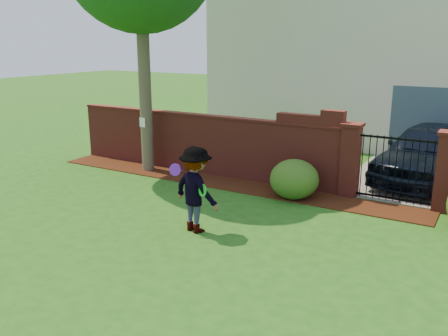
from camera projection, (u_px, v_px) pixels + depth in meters
The scene contains 14 objects.
ground at pixel (180, 230), 10.05m from camera, with size 80.00×80.00×0.01m, color #245A16.
mulch_bed at pixel (222, 183), 13.29m from camera, with size 11.10×1.08×0.03m, color #341609.
brick_wall at pixel (202, 142), 14.13m from camera, with size 8.70×0.31×2.16m.
pillar_left at pixel (350, 160), 11.97m from camera, with size 0.50×0.50×1.88m.
pillar_right at pixel (446, 171), 10.89m from camera, with size 0.50×0.50×1.88m.
iron_gate at pixel (396, 169), 11.46m from camera, with size 1.78×0.03×1.60m.
driveway at pixel (419, 167), 15.01m from camera, with size 3.20×8.00×0.01m, color gray.
house at pixel (377, 58), 18.74m from camera, with size 12.40×6.40×6.30m.
car at pixel (425, 154), 13.16m from camera, with size 1.93×4.79×1.63m, color black.
paper_notice at pixel (142, 122), 14.09m from camera, with size 0.20×0.01×0.28m, color white.
shrub_left at pixel (294, 179), 11.91m from camera, with size 1.22×1.22×1.00m, color #255519.
man at pixel (194, 190), 9.74m from camera, with size 1.16×0.67×1.80m, color gray.
frisbee_purple at pixel (175, 170), 9.66m from camera, with size 0.25×0.25×0.02m, color #671CB5.
frisbee_green at pixel (202, 190), 9.45m from camera, with size 0.26×0.26×0.02m, color green.
Camera 1 is at (5.54, -7.62, 3.85)m, focal length 38.37 mm.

